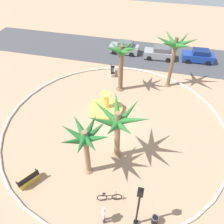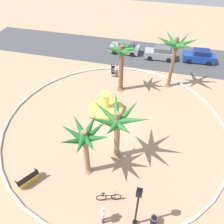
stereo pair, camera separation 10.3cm
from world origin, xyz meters
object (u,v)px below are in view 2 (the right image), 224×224
object	(u,v)px
palm_tree_near_fountain	(85,139)
bicycle_red_frame	(109,197)
palm_tree_by_curb	(175,48)
palm_tree_mid_plaza	(117,123)
lamppost	(137,205)
trash_bin	(154,220)
fountain	(106,108)
person_cyclist_helmet	(103,215)
parked_car_second	(160,53)
bench_east	(28,180)
palm_tree_far_side	(122,57)
parked_car_third	(199,56)
parked_car_leftmost	(125,48)
bench_west	(113,72)

from	to	relation	value
palm_tree_near_fountain	bicycle_red_frame	size ratio (longest dim) A/B	2.77
palm_tree_by_curb	palm_tree_mid_plaza	distance (m)	11.59
lamppost	trash_bin	xyz separation A→B (m)	(1.14, 0.34, -2.07)
trash_bin	palm_tree_near_fountain	bearing A→B (deg)	153.45
fountain	person_cyclist_helmet	bearing A→B (deg)	-75.11
fountain	parked_car_second	bearing A→B (deg)	71.70
bench_east	palm_tree_mid_plaza	bearing A→B (deg)	35.77
palm_tree_far_side	parked_car_third	world-z (taller)	palm_tree_far_side
palm_tree_far_side	parked_car_second	bearing A→B (deg)	67.42
bicycle_red_frame	parked_car_leftmost	xyz separation A→B (m)	(-3.61, 21.56, 0.40)
bench_east	parked_car_third	bearing A→B (deg)	60.61
fountain	bicycle_red_frame	size ratio (longest dim) A/B	1.98
palm_tree_far_side	bicycle_red_frame	world-z (taller)	palm_tree_far_side
bench_east	parked_car_third	distance (m)	24.97
bench_west	parked_car_leftmost	size ratio (longest dim) A/B	0.42
lamppost	parked_car_second	bearing A→B (deg)	91.84
palm_tree_mid_plaza	bench_west	bearing A→B (deg)	106.00
palm_tree_by_curb	bench_east	size ratio (longest dim) A/B	3.64
palm_tree_near_fountain	trash_bin	distance (m)	6.66
lamppost	bench_west	bearing A→B (deg)	109.09
person_cyclist_helmet	parked_car_third	xyz separation A→B (m)	(6.25, 23.03, -0.13)
palm_tree_by_curb	trash_bin	distance (m)	16.20
palm_tree_mid_plaza	parked_car_second	world-z (taller)	palm_tree_mid_plaza
palm_tree_by_curb	palm_tree_mid_plaza	xyz separation A→B (m)	(-3.29, -11.08, -0.91)
palm_tree_far_side	parked_car_second	xyz separation A→B (m)	(3.44, 8.26, -3.17)
fountain	person_cyclist_helmet	distance (m)	10.79
bench_east	parked_car_second	xyz separation A→B (m)	(7.25, 21.29, 0.43)
palm_tree_near_fountain	bench_east	world-z (taller)	palm_tree_near_fountain
trash_bin	parked_car_second	world-z (taller)	parked_car_second
palm_tree_mid_plaza	palm_tree_far_side	size ratio (longest dim) A/B	0.90
palm_tree_far_side	palm_tree_by_curb	bearing A→B (deg)	22.20
palm_tree_far_side	bench_east	distance (m)	14.05
palm_tree_near_fountain	lamppost	xyz separation A→B (m)	(4.10, -2.96, -1.13)
bench_west	bicycle_red_frame	xyz separation A→B (m)	(3.80, -15.68, 0.04)
person_cyclist_helmet	parked_car_second	distance (m)	22.60
palm_tree_mid_plaza	bench_west	world-z (taller)	palm_tree_mid_plaza
palm_tree_by_curb	parked_car_third	xyz separation A→B (m)	(3.40, 6.67, -3.81)
bicycle_red_frame	parked_car_third	xyz separation A→B (m)	(6.29, 21.58, 0.40)
palm_tree_mid_plaza	palm_tree_by_curb	bearing A→B (deg)	73.45
palm_tree_near_fountain	parked_car_leftmost	bearing A→B (deg)	94.40
palm_tree_mid_plaza	bench_east	distance (m)	7.62
trash_bin	parked_car_second	xyz separation A→B (m)	(-1.85, 21.85, 0.39)
fountain	palm_tree_by_curb	bearing A→B (deg)	46.61
bench_west	person_cyclist_helmet	world-z (taller)	person_cyclist_helmet
palm_tree_near_fountain	bench_east	bearing A→B (deg)	-152.01
bicycle_red_frame	parked_car_leftmost	distance (m)	21.86
palm_tree_mid_plaza	parked_car_leftmost	distance (m)	18.24
lamppost	palm_tree_far_side	bearing A→B (deg)	106.58
bench_east	bench_west	bearing A→B (deg)	82.22
lamppost	bicycle_red_frame	size ratio (longest dim) A/B	2.53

